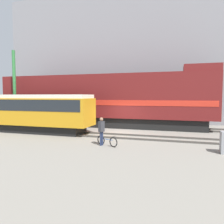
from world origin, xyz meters
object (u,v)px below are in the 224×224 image
streetcar (23,111)px  bicycle (107,141)px  person (101,128)px  freight_locomotive (103,100)px  utility_pole_left (15,89)px

streetcar → bicycle: size_ratio=8.14×
bicycle → person: person is taller
bicycle → streetcar: bearing=160.6°
streetcar → freight_locomotive: bearing=43.4°
freight_locomotive → streetcar: size_ratio=1.75×
freight_locomotive → person: bearing=-71.0°
streetcar → person: bearing=-20.2°
person → utility_pole_left: 12.91m
bicycle → utility_pole_left: 13.42m
bicycle → person: bearing=178.8°
streetcar → utility_pole_left: 4.47m
freight_locomotive → utility_pole_left: 8.95m
bicycle → utility_pole_left: size_ratio=0.20×
streetcar → person: 8.80m
freight_locomotive → bicycle: bearing=-68.7°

